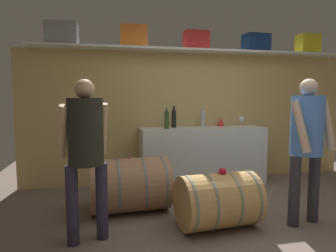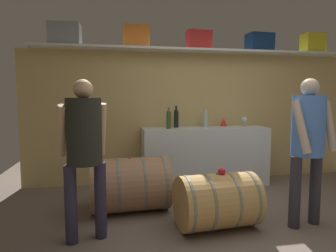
% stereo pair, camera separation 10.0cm
% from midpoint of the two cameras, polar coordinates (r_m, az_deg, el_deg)
% --- Properties ---
extents(ground_plane, '(6.56, 7.40, 0.02)m').
position_cam_midpoint_polar(ground_plane, '(3.62, 11.76, -16.60)').
color(ground_plane, '#726156').
extents(back_wall_panel, '(5.36, 0.10, 2.04)m').
position_cam_midpoint_polar(back_wall_panel, '(4.84, 4.37, 1.68)').
color(back_wall_panel, tan).
rests_on(back_wall_panel, ground).
extents(high_shelf_board, '(4.94, 0.40, 0.03)m').
position_cam_midpoint_polar(high_shelf_board, '(4.74, 5.00, 14.16)').
color(high_shelf_board, silver).
rests_on(high_shelf_board, back_wall_panel).
extents(toolcase_grey, '(0.44, 0.32, 0.31)m').
position_cam_midpoint_polar(toolcase_grey, '(4.60, -20.33, 16.27)').
color(toolcase_grey, gray).
rests_on(toolcase_grey, high_shelf_board).
extents(toolcase_orange, '(0.40, 0.21, 0.32)m').
position_cam_midpoint_polar(toolcase_orange, '(4.58, -7.25, 16.69)').
color(toolcase_orange, orange).
rests_on(toolcase_orange, high_shelf_board).
extents(toolcase_red, '(0.38, 0.21, 0.29)m').
position_cam_midpoint_polar(toolcase_red, '(4.76, 4.84, 16.07)').
color(toolcase_red, red).
rests_on(toolcase_red, high_shelf_board).
extents(toolcase_navy, '(0.41, 0.29, 0.28)m').
position_cam_midpoint_polar(toolcase_navy, '(5.15, 15.98, 15.06)').
color(toolcase_navy, navy).
rests_on(toolcase_navy, high_shelf_board).
extents(toolcase_yellow, '(0.35, 0.26, 0.32)m').
position_cam_midpoint_polar(toolcase_yellow, '(5.65, 24.79, 14.07)').
color(toolcase_yellow, yellow).
rests_on(toolcase_yellow, high_shelf_board).
extents(work_cabinet, '(1.91, 0.52, 0.89)m').
position_cam_midpoint_polar(work_cabinet, '(4.63, 5.99, -5.74)').
color(work_cabinet, white).
rests_on(work_cabinet, ground).
extents(wine_bottle_clear, '(0.07, 0.07, 0.29)m').
position_cam_midpoint_polar(wine_bottle_clear, '(4.65, 6.13, 1.50)').
color(wine_bottle_clear, '#B4C2C0').
rests_on(wine_bottle_clear, work_cabinet).
extents(wine_bottle_green, '(0.07, 0.07, 0.31)m').
position_cam_midpoint_polar(wine_bottle_green, '(4.35, -0.91, 1.32)').
color(wine_bottle_green, '#34532A').
rests_on(wine_bottle_green, work_cabinet).
extents(wine_bottle_dark, '(0.07, 0.07, 0.33)m').
position_cam_midpoint_polar(wine_bottle_dark, '(4.54, 0.51, 1.62)').
color(wine_bottle_dark, black).
rests_on(wine_bottle_dark, work_cabinet).
extents(wine_glass, '(0.09, 0.09, 0.16)m').
position_cam_midpoint_polar(wine_glass, '(4.87, 13.33, 1.25)').
color(wine_glass, white).
rests_on(wine_glass, work_cabinet).
extents(red_funnel, '(0.11, 0.11, 0.12)m').
position_cam_midpoint_polar(red_funnel, '(4.84, 9.53, 0.74)').
color(red_funnel, red).
rests_on(red_funnel, work_cabinet).
extents(wine_barrel_near, '(0.85, 0.63, 0.58)m').
position_cam_midpoint_polar(wine_barrel_near, '(3.19, 8.66, -13.93)').
color(wine_barrel_near, tan).
rests_on(wine_barrel_near, ground).
extents(wine_barrel_far, '(0.94, 0.68, 0.65)m').
position_cam_midpoint_polar(wine_barrel_far, '(3.60, -8.17, -11.10)').
color(wine_barrel_far, '#A47754').
rests_on(wine_barrel_far, ground).
extents(tasting_cup, '(0.07, 0.07, 0.04)m').
position_cam_midpoint_polar(tasting_cup, '(3.12, 9.51, -8.52)').
color(tasting_cup, red).
rests_on(tasting_cup, wine_barrel_near).
extents(winemaker_pouring, '(0.48, 0.40, 1.51)m').
position_cam_midpoint_polar(winemaker_pouring, '(2.82, -16.51, -3.25)').
color(winemaker_pouring, '#2D283C').
rests_on(winemaker_pouring, ground).
extents(visitor_tasting, '(0.48, 0.42, 1.54)m').
position_cam_midpoint_polar(visitor_tasting, '(3.38, 24.40, -1.79)').
color(visitor_tasting, '#313039').
rests_on(visitor_tasting, ground).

